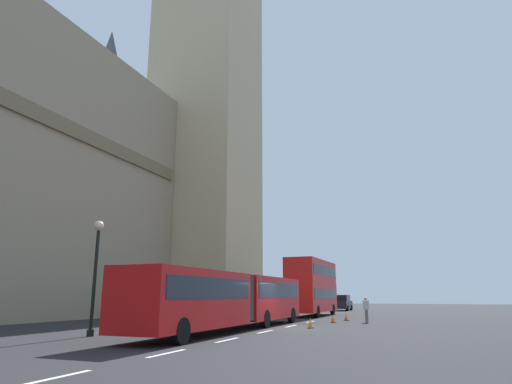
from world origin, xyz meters
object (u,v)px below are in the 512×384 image
(clock_tower, at_px, (210,15))
(pedestrian_near_cones, at_px, (366,309))
(double_decker_bus, at_px, (312,285))
(street_lamp, at_px, (96,268))
(articulated_bus, at_px, (232,296))
(sedan_lead, at_px, (342,303))
(traffic_cone_east, at_px, (346,317))
(traffic_cone_west, at_px, (310,323))
(traffic_cone_middle, at_px, (333,318))

(clock_tower, relative_size, pedestrian_near_cones, 42.37)
(double_decker_bus, xyz_separation_m, street_lamp, (-23.39, 4.50, 0.35))
(articulated_bus, distance_m, street_lamp, 7.27)
(sedan_lead, xyz_separation_m, street_lamp, (-38.83, 4.34, 2.14))
(street_lamp, distance_m, pedestrian_near_cones, 18.50)
(double_decker_bus, bearing_deg, pedestrian_near_cones, -144.72)
(clock_tower, height_order, traffic_cone_east, clock_tower)
(double_decker_bus, relative_size, street_lamp, 1.88)
(double_decker_bus, height_order, traffic_cone_west, double_decker_bus)
(sedan_lead, height_order, street_lamp, street_lamp)
(clock_tower, distance_m, articulated_bus, 44.85)
(clock_tower, height_order, double_decker_bus, clock_tower)
(double_decker_bus, bearing_deg, sedan_lead, 0.59)
(articulated_bus, height_order, traffic_cone_west, articulated_bus)
(double_decker_bus, relative_size, sedan_lead, 2.25)
(articulated_bus, height_order, double_decker_bus, double_decker_bus)
(articulated_bus, bearing_deg, traffic_cone_middle, -23.22)
(traffic_cone_east, distance_m, pedestrian_near_cones, 2.58)
(traffic_cone_east, bearing_deg, articulated_bus, 160.57)
(double_decker_bus, height_order, traffic_cone_middle, double_decker_bus)
(double_decker_bus, distance_m, traffic_cone_middle, 10.27)
(double_decker_bus, bearing_deg, clock_tower, 69.38)
(sedan_lead, bearing_deg, double_decker_bus, -179.41)
(sedan_lead, xyz_separation_m, traffic_cone_west, (-30.18, -3.66, -0.63))
(traffic_cone_east, bearing_deg, sedan_lead, 10.96)
(articulated_bus, relative_size, traffic_cone_east, 30.58)
(sedan_lead, bearing_deg, traffic_cone_middle, -171.17)
(articulated_bus, distance_m, traffic_cone_west, 4.90)
(clock_tower, xyz_separation_m, traffic_cone_east, (-11.61, -18.05, -37.27))
(clock_tower, distance_m, sedan_lead, 40.46)
(articulated_bus, bearing_deg, street_lamp, 140.91)
(clock_tower, height_order, articulated_bus, clock_tower)
(articulated_bus, relative_size, pedestrian_near_cones, 10.50)
(street_lamp, bearing_deg, sedan_lead, -6.38)
(clock_tower, xyz_separation_m, traffic_cone_west, (-20.00, -17.48, -37.27))
(clock_tower, relative_size, double_decker_bus, 7.24)
(articulated_bus, bearing_deg, pedestrian_near_cones, -30.81)
(articulated_bus, distance_m, pedestrian_near_cones, 11.30)
(pedestrian_near_cones, bearing_deg, traffic_cone_east, 43.43)
(traffic_cone_middle, bearing_deg, traffic_cone_east, -7.39)
(articulated_bus, height_order, street_lamp, street_lamp)
(pedestrian_near_cones, bearing_deg, sedan_lead, 14.12)
(articulated_bus, relative_size, street_lamp, 3.37)
(articulated_bus, height_order, sedan_lead, articulated_bus)
(articulated_bus, xyz_separation_m, street_lamp, (-5.55, 4.51, 1.31))
(traffic_cone_west, height_order, traffic_cone_middle, same)
(sedan_lead, distance_m, traffic_cone_middle, 25.02)
(clock_tower, distance_m, pedestrian_near_cones, 43.74)
(traffic_cone_middle, xyz_separation_m, street_lamp, (-14.11, 8.18, 2.77))
(double_decker_bus, bearing_deg, traffic_cone_east, -147.41)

